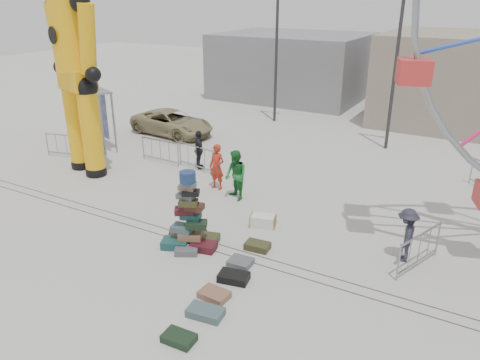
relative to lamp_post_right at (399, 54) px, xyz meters
The scene contains 25 objects.
ground 14.09m from the lamp_post_right, 103.39° to the right, with size 90.00×90.00×0.00m, color #9E9E99.
track_line_near 13.54m from the lamp_post_right, 104.01° to the right, with size 40.00×0.04×0.01m, color #47443F.
track_line_far 13.18m from the lamp_post_right, 104.46° to the right, with size 40.00×0.04×0.01m, color #47443F.
building_left 13.00m from the lamp_post_right, 135.30° to the left, with size 10.00×8.00×4.40m, color gray.
lamp_post_right is the anchor object (origin of this frame).
lamp_post_left 7.28m from the lamp_post_right, 164.05° to the left, with size 1.41×0.25×8.00m.
suitcase_tower 13.36m from the lamp_post_right, 103.25° to the right, with size 1.82×1.57×2.40m.
crash_test_dummy 14.02m from the lamp_post_right, 137.50° to the right, with size 3.39×1.49×8.53m.
banner_scaffold 14.69m from the lamp_post_right, 153.35° to the right, with size 3.95×2.16×2.90m.
steamer_trunk 11.25m from the lamp_post_right, 98.82° to the right, with size 0.82×0.47×0.38m, color silver.
row_case_0 12.50m from the lamp_post_right, 95.26° to the right, with size 0.72×0.48×0.21m, color #3A3B1D.
row_case_1 13.46m from the lamp_post_right, 94.89° to the right, with size 0.65×0.56×0.17m, color #56595D.
row_case_2 14.14m from the lamp_post_right, 93.67° to the right, with size 0.80×0.52×0.21m, color black.
row_case_3 15.00m from the lamp_post_right, 93.63° to the right, with size 0.74×0.52×0.18m, color #875D45.
row_case_4 15.65m from the lamp_post_right, 92.69° to the right, with size 0.86×0.50×0.20m, color #455D62.
row_case_5 16.63m from the lamp_post_right, 92.60° to the right, with size 0.72×0.47×0.18m, color black.
barricade_dummy_a 15.77m from the lamp_post_right, 145.59° to the right, with size 2.00×0.10×1.10m, color gray, non-canonical shape.
barricade_dummy_b 11.64m from the lamp_post_right, 139.64° to the right, with size 2.00×0.10×1.10m, color gray, non-canonical shape.
barricade_dummy_c 10.33m from the lamp_post_right, 132.53° to the right, with size 2.00×0.10×1.10m, color gray, non-canonical shape.
barricade_wheel_front 11.53m from the lamp_post_right, 72.58° to the right, with size 2.00×0.10×1.10m, color gray, non-canonical shape.
pedestrian_red 10.17m from the lamp_post_right, 118.76° to the right, with size 0.65×0.43×1.79m, color #A92918.
pedestrian_green 10.12m from the lamp_post_right, 111.42° to the right, with size 0.90×0.70×1.86m, color #1A6A29.
pedestrian_black 10.07m from the lamp_post_right, 133.32° to the right, with size 0.99×0.41×1.69m, color black.
pedestrian_grey 11.13m from the lamp_post_right, 74.40° to the right, with size 1.03×0.59×1.59m, color #23232E.
parked_suv 11.75m from the lamp_post_right, 163.00° to the right, with size 2.14×4.64×1.29m, color #90865C.
Camera 1 is at (7.58, -9.48, 7.15)m, focal length 35.00 mm.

